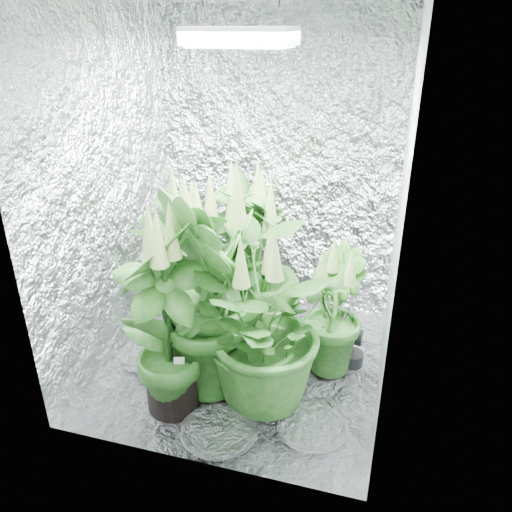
{
  "coord_description": "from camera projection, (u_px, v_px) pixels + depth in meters",
  "views": [
    {
      "loc": [
        0.75,
        -2.38,
        1.88
      ],
      "look_at": [
        0.07,
        0.0,
        0.72
      ],
      "focal_mm": 35.0,
      "sensor_mm": 36.0,
      "label": 1
    }
  ],
  "objects": [
    {
      "name": "circulation_fan",
      "position": [
        348.0,
        342.0,
        2.99
      ],
      "size": [
        0.15,
        0.31,
        0.35
      ],
      "rotation": [
        0.0,
        0.0,
        -0.08
      ],
      "color": "black",
      "rests_on": "ground"
    },
    {
      "name": "plant_g",
      "position": [
        214.0,
        294.0,
        2.6
      ],
      "size": [
        0.85,
        0.85,
        1.29
      ],
      "rotation": [
        0.0,
        0.0,
        5.1
      ],
      "color": "black",
      "rests_on": "ground"
    },
    {
      "name": "ground",
      "position": [
        245.0,
        361.0,
        3.06
      ],
      "size": [
        1.6,
        1.6,
        0.0
      ],
      "primitive_type": "plane",
      "color": "silver",
      "rests_on": "ground"
    },
    {
      "name": "plant_b",
      "position": [
        249.0,
        243.0,
        3.43
      ],
      "size": [
        0.72,
        0.72,
        1.1
      ],
      "rotation": [
        0.0,
        0.0,
        1.07
      ],
      "color": "black",
      "rests_on": "ground"
    },
    {
      "name": "grow_lamp",
      "position": [
        241.0,
        37.0,
        2.29
      ],
      "size": [
        0.5,
        0.3,
        0.22
      ],
      "color": "gray",
      "rests_on": "ceiling"
    },
    {
      "name": "plant_e",
      "position": [
        258.0,
        327.0,
        2.53
      ],
      "size": [
        1.02,
        1.02,
        1.02
      ],
      "rotation": [
        0.0,
        0.0,
        2.88
      ],
      "color": "black",
      "rests_on": "ground"
    },
    {
      "name": "plant_d",
      "position": [
        256.0,
        268.0,
        3.12
      ],
      "size": [
        0.76,
        0.76,
        1.08
      ],
      "rotation": [
        0.0,
        0.0,
        2.57
      ],
      "color": "black",
      "rests_on": "ground"
    },
    {
      "name": "plant_label",
      "position": [
        179.0,
        365.0,
        2.54
      ],
      "size": [
        0.06,
        0.04,
        0.09
      ],
      "primitive_type": "cube",
      "rotation": [
        -0.21,
        0.0,
        0.26
      ],
      "color": "white",
      "rests_on": "plant_f"
    },
    {
      "name": "plant_c",
      "position": [
        331.0,
        314.0,
        2.85
      ],
      "size": [
        0.52,
        0.52,
        0.83
      ],
      "rotation": [
        0.0,
        0.0,
        1.91
      ],
      "color": "black",
      "rests_on": "ground"
    },
    {
      "name": "plant_a",
      "position": [
        212.0,
        264.0,
        3.11
      ],
      "size": [
        1.17,
        1.17,
        1.09
      ],
      "rotation": [
        0.0,
        0.0,
        5.87
      ],
      "color": "black",
      "rests_on": "ground"
    },
    {
      "name": "walls",
      "position": [
        243.0,
        207.0,
        2.64
      ],
      "size": [
        1.62,
        1.62,
        2.0
      ],
      "color": "silver",
      "rests_on": "ground"
    },
    {
      "name": "plant_f",
      "position": [
        167.0,
        320.0,
        2.48
      ],
      "size": [
        0.69,
        0.69,
        1.17
      ],
      "rotation": [
        0.0,
        0.0,
        4.45
      ],
      "color": "black",
      "rests_on": "ground"
    }
  ]
}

